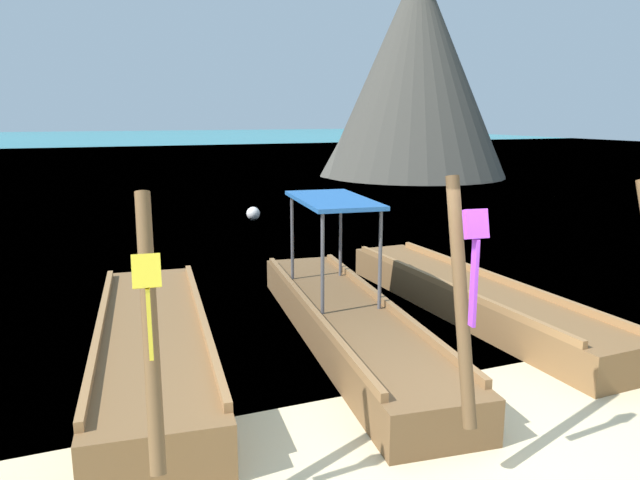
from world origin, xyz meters
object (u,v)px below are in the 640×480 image
Objects in this scene: longtail_boat_violet_ribbon at (348,320)px; longtail_boat_yellow_ribbon at (153,345)px; longtail_boat_red_ribbon at (472,298)px; karst_rock at (413,74)px; mooring_buoy_near at (253,213)px.

longtail_boat_yellow_ribbon is at bearing 177.13° from longtail_boat_violet_ribbon.
longtail_boat_violet_ribbon reaches higher than longtail_boat_red_ribbon.
longtail_boat_red_ribbon is 22.91m from karst_rock.
karst_rock is at bearing 62.04° from longtail_boat_red_ribbon.
longtail_boat_violet_ribbon is (2.62, -0.13, 0.03)m from longtail_boat_yellow_ribbon.
mooring_buoy_near is at bearing 94.67° from longtail_boat_red_ribbon.
longtail_boat_red_ribbon is at bearing 7.84° from longtail_boat_violet_ribbon.
longtail_boat_red_ribbon is at bearing 2.17° from longtail_boat_yellow_ribbon.
mooring_buoy_near is (-11.29, -9.99, -4.92)m from karst_rock.
longtail_boat_red_ribbon is 0.61× the size of karst_rock.
longtail_boat_yellow_ribbon is 0.96× the size of longtail_boat_red_ribbon.
longtail_boat_yellow_ribbon is at bearing -112.53° from mooring_buoy_near.
longtail_boat_violet_ribbon is at bearing -122.51° from karst_rock.
longtail_boat_yellow_ribbon is 15.29× the size of mooring_buoy_near.
longtail_boat_violet_ribbon reaches higher than longtail_boat_yellow_ribbon.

